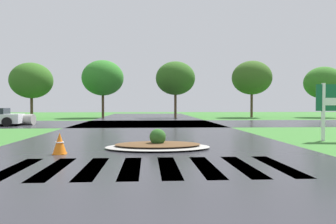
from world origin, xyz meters
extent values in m
cube|color=#2B2B30|center=(0.00, 10.00, 0.00)|extent=(10.67, 80.00, 0.01)
cube|color=#2B2B30|center=(0.00, 23.19, 0.00)|extent=(90.00, 9.60, 0.01)
cube|color=white|center=(-3.15, 5.48, 0.00)|extent=(0.45, 2.83, 0.01)
cube|color=white|center=(-2.25, 5.48, 0.00)|extent=(0.45, 2.83, 0.01)
cube|color=white|center=(-1.35, 5.48, 0.00)|extent=(0.45, 2.83, 0.01)
cube|color=white|center=(-0.45, 5.48, 0.00)|extent=(0.45, 2.83, 0.01)
cube|color=white|center=(0.45, 5.48, 0.00)|extent=(0.45, 2.83, 0.01)
cube|color=white|center=(1.35, 5.48, 0.00)|extent=(0.45, 2.83, 0.01)
cube|color=white|center=(2.25, 5.48, 0.00)|extent=(0.45, 2.83, 0.01)
cube|color=white|center=(3.15, 5.48, 0.00)|extent=(0.45, 2.83, 0.01)
cube|color=white|center=(7.21, 10.70, 1.19)|extent=(0.14, 0.14, 2.39)
ellipsoid|color=#9E9B93|center=(0.29, 8.74, 0.06)|extent=(3.57, 2.12, 0.12)
ellipsoid|color=brown|center=(0.29, 8.74, 0.15)|extent=(2.93, 1.74, 0.10)
sphere|color=#2D6023|center=(0.29, 8.74, 0.40)|extent=(0.56, 0.56, 0.56)
cylinder|color=black|center=(-9.58, 20.28, 0.32)|extent=(0.66, 0.29, 0.64)
cylinder|color=black|center=(-9.80, 22.17, 0.32)|extent=(0.66, 0.29, 0.64)
cylinder|color=#9E9B93|center=(-10.83, 22.31, 0.40)|extent=(1.48, 1.01, 0.79)
cylinder|color=#9E9B93|center=(-9.93, 22.15, 0.40)|extent=(1.48, 1.01, 0.79)
cylinder|color=#9E9B93|center=(-9.03, 22.00, 0.40)|extent=(1.48, 1.01, 0.79)
cone|color=orange|center=(-2.71, 7.71, 0.33)|extent=(0.42, 0.42, 0.66)
torus|color=white|center=(-2.71, 7.71, 0.36)|extent=(0.26, 0.26, 0.04)
cube|color=orange|center=(-2.71, 7.71, 0.01)|extent=(0.36, 0.36, 0.03)
cylinder|color=#4C3823|center=(-12.11, 32.23, 1.23)|extent=(0.28, 0.28, 2.46)
ellipsoid|color=#33641F|center=(-12.11, 32.23, 3.98)|extent=(4.35, 4.35, 3.70)
cylinder|color=#4C3823|center=(-5.09, 34.63, 1.43)|extent=(0.28, 0.28, 2.85)
ellipsoid|color=#307927|center=(-5.09, 34.63, 4.49)|extent=(4.67, 4.67, 3.97)
cylinder|color=#4C3823|center=(3.06, 33.78, 1.44)|extent=(0.28, 0.28, 2.88)
ellipsoid|color=#31601F|center=(3.06, 33.78, 4.42)|extent=(4.40, 4.40, 3.74)
cylinder|color=#4C3823|center=(11.98, 34.48, 1.49)|extent=(0.28, 0.28, 2.98)
ellipsoid|color=#375E1F|center=(11.98, 34.48, 4.58)|extent=(4.58, 4.58, 3.89)
cylinder|color=#4C3823|center=(20.32, 34.11, 1.25)|extent=(0.28, 0.28, 2.50)
ellipsoid|color=#347123|center=(20.32, 34.11, 4.02)|extent=(4.35, 4.35, 3.70)
camera|label=1|loc=(-0.05, -2.21, 1.51)|focal=34.55mm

